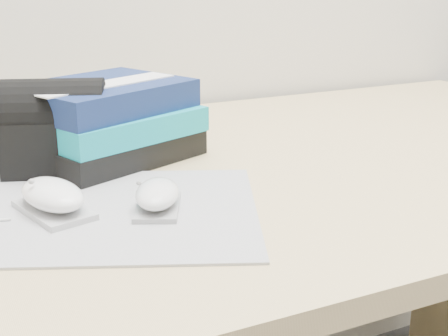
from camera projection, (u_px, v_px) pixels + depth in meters
name	position (u px, v px, depth m)	size (l,w,h in m)	color
desk	(212.00, 286.00, 1.05)	(1.60, 0.80, 0.73)	tan
mousepad	(99.00, 211.00, 0.74)	(0.37, 0.29, 0.00)	gray
mouse_rear	(53.00, 197.00, 0.72)	(0.08, 0.12, 0.05)	#AEAEB0
mouse_front	(157.00, 196.00, 0.73)	(0.08, 0.10, 0.04)	#969698
book_stack	(107.00, 121.00, 0.93)	(0.29, 0.26, 0.12)	black
pouch	(55.00, 128.00, 0.86)	(0.16, 0.14, 0.13)	black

